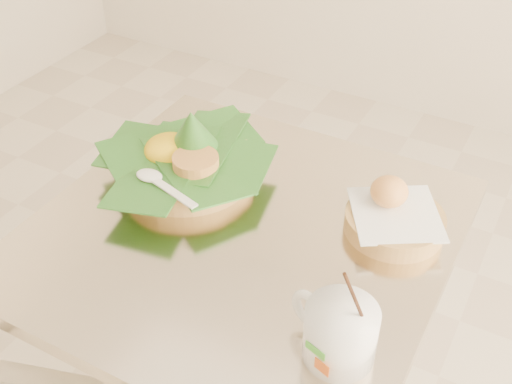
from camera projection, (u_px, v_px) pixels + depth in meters
The scene contains 4 objects.
cafe_table at pixel (243, 314), 1.26m from camera, with size 0.70×0.70×0.75m.
rice_basket at pixel (186, 157), 1.22m from camera, with size 0.32×0.32×0.16m.
bread_basket at pixel (394, 217), 1.11m from camera, with size 0.20×0.20×0.09m.
coffee_mug at pixel (339, 331), 0.88m from camera, with size 0.14×0.11×0.18m.
Camera 1 is at (0.52, -0.74, 1.49)m, focal length 45.00 mm.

